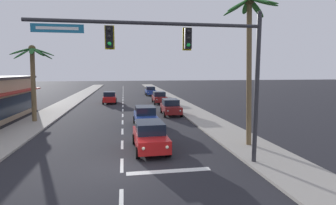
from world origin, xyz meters
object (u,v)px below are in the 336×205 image
sedan_third_in_queue (145,116)px  palm_right_nearest (249,35)px  sedan_oncoming_far (110,97)px  palm_left_second (33,67)px  sedan_parked_nearest_kerb (159,97)px  sedan_parked_mid_kerb (171,107)px  sedan_parked_far_kerb (150,91)px  sedan_lead_at_stop_bar (150,136)px  traffic_signal_mast (193,56)px

sedan_third_in_queue → palm_right_nearest: palm_right_nearest is taller
sedan_oncoming_far → palm_left_second: size_ratio=0.64×
sedan_parked_nearest_kerb → sedan_parked_mid_kerb: (-0.15, -10.19, 0.00)m
sedan_third_in_queue → palm_right_nearest: (5.63, -7.21, 5.92)m
sedan_oncoming_far → sedan_parked_far_kerb: same height
sedan_lead_at_stop_bar → palm_left_second: (-9.45, 9.95, 4.14)m
sedan_third_in_queue → sedan_oncoming_far: same height
palm_left_second → palm_right_nearest: (15.35, -10.38, 1.78)m
sedan_third_in_queue → traffic_signal_mast: bearing=-82.0°
traffic_signal_mast → sedan_parked_mid_kerb: size_ratio=2.37×
sedan_parked_far_kerb → palm_left_second: (-12.97, -24.54, 4.14)m
palm_left_second → sedan_parked_nearest_kerb: bearing=43.4°
traffic_signal_mast → palm_left_second: traffic_signal_mast is taller
traffic_signal_mast → palm_left_second: bearing=130.0°
sedan_parked_far_kerb → palm_right_nearest: palm_right_nearest is taller
traffic_signal_mast → sedan_parked_mid_kerb: 16.11m
sedan_third_in_queue → sedan_parked_mid_kerb: size_ratio=1.00×
traffic_signal_mast → sedan_oncoming_far: size_ratio=2.38×
sedan_lead_at_stop_bar → traffic_signal_mast: bearing=-63.0°
palm_right_nearest → sedan_lead_at_stop_bar: bearing=175.9°
sedan_parked_mid_kerb → palm_left_second: (-12.86, -2.11, 4.14)m
traffic_signal_mast → sedan_oncoming_far: traffic_signal_mast is taller
sedan_parked_nearest_kerb → palm_left_second: (-13.01, -12.29, 4.14)m
sedan_parked_far_kerb → sedan_lead_at_stop_bar: bearing=-95.8°
sedan_third_in_queue → sedan_parked_far_kerb: (3.25, 27.71, 0.00)m
sedan_parked_mid_kerb → palm_right_nearest: size_ratio=0.49×
traffic_signal_mast → sedan_parked_far_kerb: size_ratio=2.39×
traffic_signal_mast → sedan_oncoming_far: bearing=101.1°
sedan_oncoming_far → sedan_parked_nearest_kerb: 7.21m
palm_left_second → palm_right_nearest: palm_right_nearest is taller
sedan_parked_nearest_kerb → sedan_parked_mid_kerb: same height
sedan_oncoming_far → palm_right_nearest: bearing=-68.4°
sedan_third_in_queue → sedan_parked_mid_kerb: (3.14, 5.27, 0.00)m
sedan_parked_mid_kerb → sedan_parked_far_kerb: (0.11, 22.44, 0.00)m
palm_left_second → traffic_signal_mast: bearing=-50.0°
sedan_parked_far_kerb → sedan_oncoming_far: bearing=-122.6°
sedan_third_in_queue → palm_right_nearest: size_ratio=0.49×
sedan_oncoming_far → sedan_lead_at_stop_bar: bearing=-81.4°
sedan_lead_at_stop_bar → sedan_parked_far_kerb: same height
sedan_third_in_queue → sedan_parked_far_kerb: bearing=83.3°
traffic_signal_mast → sedan_parked_far_kerb: bearing=87.2°
sedan_oncoming_far → palm_left_second: 15.30m
traffic_signal_mast → sedan_parked_far_kerb: 38.12m
sedan_lead_at_stop_bar → palm_right_nearest: size_ratio=0.49×
sedan_lead_at_stop_bar → sedan_parked_nearest_kerb: 22.53m
traffic_signal_mast → sedan_parked_nearest_kerb: (1.88, 25.55, -4.53)m
traffic_signal_mast → sedan_lead_at_stop_bar: 5.86m
sedan_third_in_queue → palm_right_nearest: 10.90m
sedan_parked_nearest_kerb → palm_left_second: bearing=-136.6°
sedan_third_in_queue → palm_left_second: bearing=162.0°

